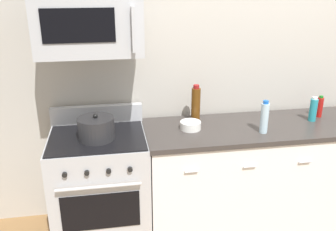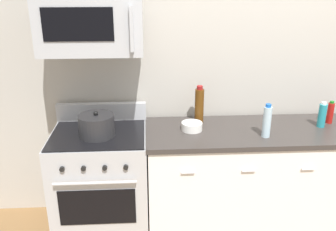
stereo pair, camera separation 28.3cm
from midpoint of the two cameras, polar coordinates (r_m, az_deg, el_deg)
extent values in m
plane|color=olive|center=(3.57, 16.09, -15.80)|extent=(6.09, 6.09, 0.00)
cube|color=#B7B2A8|center=(3.36, 16.16, 7.42)|extent=(5.07, 0.10, 2.70)
cube|color=white|center=(3.33, 16.85, -9.70)|extent=(1.95, 0.62, 0.88)
cube|color=#383330|center=(3.13, 17.72, -2.42)|extent=(1.98, 0.65, 0.04)
cylinder|color=silver|center=(2.76, 6.10, -8.95)|extent=(0.10, 0.02, 0.02)
cylinder|color=silver|center=(2.86, 15.24, -8.41)|extent=(0.10, 0.02, 0.02)
cylinder|color=silver|center=(3.03, 23.51, -7.75)|extent=(0.10, 0.02, 0.02)
cube|color=#B7BABF|center=(3.15, -7.65, -10.57)|extent=(0.76, 0.64, 0.91)
cube|color=black|center=(2.88, -8.08, -14.03)|extent=(0.58, 0.01, 0.30)
cylinder|color=#B7BABF|center=(2.73, -8.38, -10.43)|extent=(0.61, 0.02, 0.02)
cube|color=#B7BABF|center=(3.17, -7.77, 0.47)|extent=(0.76, 0.06, 0.16)
cube|color=black|center=(2.93, -8.08, -2.86)|extent=(0.73, 0.61, 0.01)
cylinder|color=black|center=(2.72, -13.29, -8.19)|extent=(0.04, 0.02, 0.04)
cylinder|color=black|center=(2.70, -10.08, -8.19)|extent=(0.04, 0.02, 0.04)
cylinder|color=black|center=(2.69, -6.83, -8.16)|extent=(0.04, 0.02, 0.04)
cylinder|color=black|center=(2.68, -3.55, -8.11)|extent=(0.04, 0.02, 0.04)
cube|color=#B7BABF|center=(2.76, -8.90, 13.64)|extent=(0.74, 0.40, 0.40)
cube|color=black|center=(2.56, -10.71, 13.70)|extent=(0.48, 0.01, 0.22)
cube|color=#B7BABF|center=(2.53, -2.43, 13.22)|extent=(0.02, 0.04, 0.30)
cylinder|color=#59330F|center=(3.08, 7.50, 1.39)|extent=(0.08, 0.08, 0.29)
cylinder|color=maroon|center=(3.03, 7.64, 4.27)|extent=(0.05, 0.05, 0.03)
cylinder|color=teal|center=(3.30, 25.12, -0.06)|extent=(0.06, 0.06, 0.19)
cylinder|color=white|center=(3.27, 25.40, 1.68)|extent=(0.04, 0.04, 0.02)
cylinder|color=silver|center=(2.94, 17.80, -1.03)|extent=(0.06, 0.06, 0.24)
cylinder|color=blue|center=(2.89, 18.09, 1.42)|extent=(0.04, 0.04, 0.02)
cylinder|color=#B21914|center=(3.42, 26.10, 0.30)|extent=(0.05, 0.05, 0.18)
cylinder|color=#19721E|center=(3.39, 26.35, 1.82)|extent=(0.03, 0.03, 0.02)
cylinder|color=white|center=(2.97, 6.46, -1.73)|extent=(0.17, 0.17, 0.06)
torus|color=white|center=(2.96, 6.49, -1.23)|extent=(0.17, 0.17, 0.01)
cylinder|color=white|center=(2.98, 6.44, -2.21)|extent=(0.09, 0.09, 0.01)
cylinder|color=#262628|center=(2.85, -8.25, -1.59)|extent=(0.28, 0.28, 0.17)
sphere|color=black|center=(2.81, -8.35, 0.30)|extent=(0.04, 0.04, 0.04)
camera|label=1|loc=(0.14, -87.14, 1.10)|focal=39.25mm
camera|label=2|loc=(0.14, 92.86, -1.10)|focal=39.25mm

